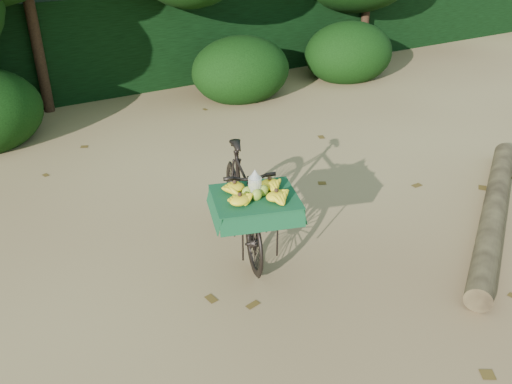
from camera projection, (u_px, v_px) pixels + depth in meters
ground at (303, 223)px, 6.28m from camera, size 80.00×80.00×0.00m
vendor_bicycle at (243, 199)px, 5.65m from camera, size 1.13×1.93×1.09m
fallen_log at (494, 209)px, 6.29m from camera, size 3.10×2.27×0.26m
hedge_backdrop at (125, 36)px, 10.65m from camera, size 26.00×1.80×1.80m
bush_clumps at (191, 81)px, 9.56m from camera, size 8.80×1.70×0.90m
leaf_litter at (274, 198)px, 6.78m from camera, size 7.00×7.30×0.01m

